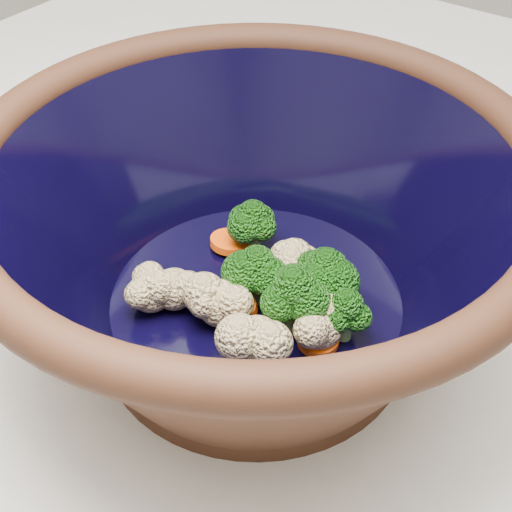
% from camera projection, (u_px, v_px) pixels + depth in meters
% --- Properties ---
extents(mixing_bowl, '(0.43, 0.43, 0.17)m').
position_uv_depth(mixing_bowl, '(256.00, 238.00, 0.48)').
color(mixing_bowl, black).
rests_on(mixing_bowl, counter).
extents(vegetable_pile, '(0.16, 0.13, 0.06)m').
position_uv_depth(vegetable_pile, '(275.00, 284.00, 0.49)').
color(vegetable_pile, '#608442').
rests_on(vegetable_pile, mixing_bowl).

